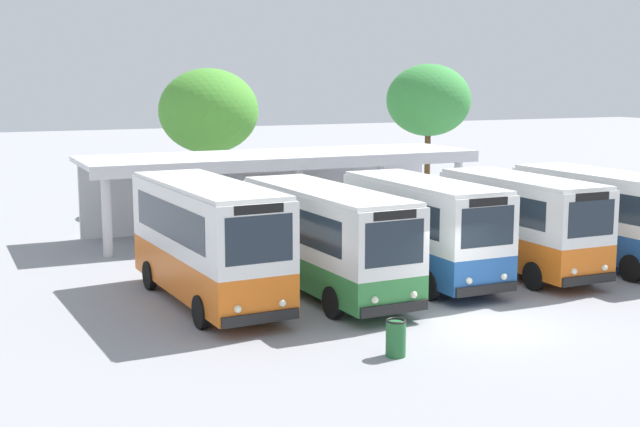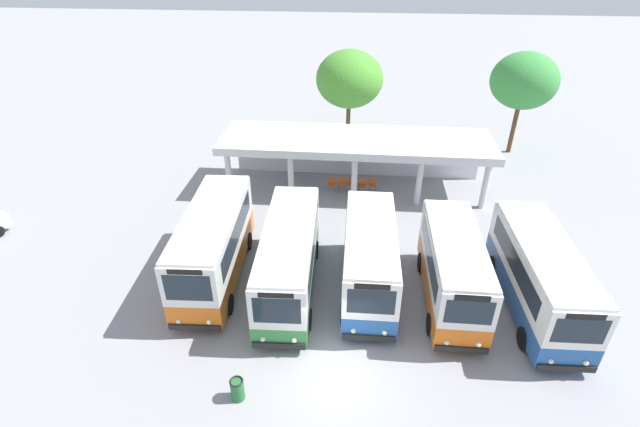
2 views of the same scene
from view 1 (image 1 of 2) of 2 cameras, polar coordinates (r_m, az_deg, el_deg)
The scene contains 15 objects.
ground_plane at distance 23.57m, azimuth 10.51°, elevation -7.31°, with size 180.00×180.00×0.00m, color #939399.
city_bus_nearest_orange at distance 25.22m, azimuth -7.46°, elevation -1.60°, with size 2.65×7.87×3.56m.
city_bus_second_in_row at distance 26.04m, azimuth 0.38°, elevation -1.51°, with size 2.53×8.12×3.26m.
city_bus_middle_cream at distance 27.90m, azimuth 6.81°, elevation -0.83°, with size 2.39×7.12×3.30m.
city_bus_fourth_amber at distance 29.57m, azimuth 13.12°, elevation -0.45°, with size 2.26×6.85×3.29m.
city_bus_fifth_blue at distance 31.75m, azimuth 18.37°, elevation -0.05°, with size 2.52×7.73×3.27m.
terminal_canopy at distance 36.74m, azimuth -2.91°, elevation 2.77°, with size 16.54×4.72×3.40m.
waiting_chair_end_by_column at distance 35.58m, azimuth -4.46°, elevation -0.77°, with size 0.45×0.45×0.86m.
waiting_chair_second_from_end at distance 35.85m, azimuth -3.51°, elevation -0.68°, with size 0.45×0.45×0.86m.
waiting_chair_middle_seat at distance 36.12m, azimuth -2.56°, elevation -0.60°, with size 0.45×0.45×0.86m.
waiting_chair_fourth_seat at distance 36.27m, azimuth -1.54°, elevation -0.55°, with size 0.45×0.45×0.86m.
waiting_chair_fifth_seat at distance 36.60m, azimuth -0.65°, elevation -0.46°, with size 0.45×0.45×0.86m.
roadside_tree_behind_canopy at distance 42.97m, azimuth -7.38°, elevation 6.73°, with size 4.90×4.90×6.98m.
roadside_tree_east_of_canopy at distance 47.20m, azimuth 7.19°, elevation 7.43°, with size 4.55×4.55×7.24m.
litter_bin_apron at distance 20.71m, azimuth 5.03°, elevation -8.18°, with size 0.49×0.49×0.90m.
Camera 1 is at (-13.06, -18.48, 6.59)m, focal length 48.39 mm.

